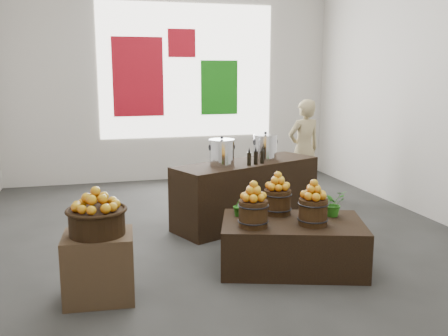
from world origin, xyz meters
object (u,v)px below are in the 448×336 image
object	(u,v)px
crate	(99,267)
display_table	(292,244)
stock_pot_center	(265,148)
counter	(247,193)
wicker_basket	(97,222)
stock_pot_left	(222,153)
shopper	(304,149)

from	to	relation	value
crate	display_table	world-z (taller)	crate
stock_pot_center	counter	bearing A→B (deg)	-157.08
crate	wicker_basket	distance (m)	0.41
counter	wicker_basket	bearing A→B (deg)	-159.92
stock_pot_left	shopper	size ratio (longest dim) A/B	0.20
stock_pot_left	stock_pot_center	xyz separation A→B (m)	(0.68, 0.29, 0.00)
stock_pot_center	shopper	bearing A→B (deg)	44.28
counter	stock_pot_center	bearing A→B (deg)	0.00
wicker_basket	display_table	distance (m)	2.01
crate	stock_pot_center	xyz separation A→B (m)	(2.25, 1.95, 0.69)
crate	wicker_basket	size ratio (longest dim) A/B	1.25
crate	counter	world-z (taller)	counter
stock_pot_left	stock_pot_center	size ratio (longest dim) A/B	1.00
counter	stock_pot_left	world-z (taller)	stock_pot_left
shopper	counter	bearing A→B (deg)	29.88
stock_pot_center	shopper	world-z (taller)	shopper
stock_pot_center	crate	bearing A→B (deg)	-139.14
display_table	stock_pot_center	xyz separation A→B (m)	(0.31, 1.71, 0.74)
shopper	stock_pot_left	bearing A→B (deg)	26.50
display_table	crate	bearing A→B (deg)	-155.42
display_table	counter	bearing A→B (deg)	107.31
wicker_basket	stock_pot_left	bearing A→B (deg)	46.60
wicker_basket	counter	size ratio (longest dim) A/B	0.24
stock_pot_left	crate	bearing A→B (deg)	-133.40
crate	wicker_basket	bearing A→B (deg)	0.00
wicker_basket	stock_pot_left	xyz separation A→B (m)	(1.57, 1.66, 0.28)
display_table	counter	distance (m)	1.60
display_table	stock_pot_left	bearing A→B (deg)	122.36
wicker_basket	shopper	distance (m)	4.38
stock_pot_center	shopper	size ratio (longest dim) A/B	0.20
wicker_basket	stock_pot_center	xyz separation A→B (m)	(2.25, 1.95, 0.28)
crate	display_table	distance (m)	1.95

